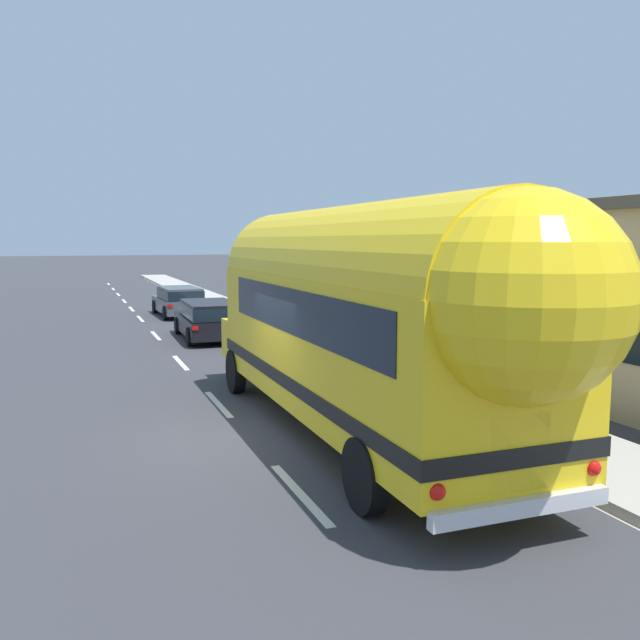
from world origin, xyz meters
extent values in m
plane|color=#38383D|center=(0.00, 0.00, 0.00)|extent=(300.00, 300.00, 0.00)
cube|color=silver|center=(0.00, -2.85, 0.00)|extent=(0.14, 2.40, 0.01)
cube|color=silver|center=(0.00, 2.55, 0.00)|extent=(0.14, 2.40, 0.01)
cube|color=silver|center=(0.00, 7.71, 0.00)|extent=(0.14, 2.40, 0.01)
cube|color=silver|center=(0.00, 13.54, 0.00)|extent=(0.14, 2.40, 0.01)
cube|color=silver|center=(0.00, 19.19, 0.00)|extent=(0.14, 2.40, 0.01)
cube|color=silver|center=(0.00, 23.69, 0.00)|extent=(0.14, 2.40, 0.01)
cube|color=silver|center=(0.00, 28.46, 0.00)|extent=(0.14, 2.40, 0.01)
cube|color=silver|center=(0.00, 33.52, 0.00)|extent=(0.14, 2.40, 0.01)
cube|color=silver|center=(0.00, 38.64, 0.00)|extent=(0.14, 2.40, 0.01)
cube|color=silver|center=(0.00, 44.55, 0.00)|extent=(0.14, 2.40, 0.01)
cube|color=silver|center=(3.54, 12.00, 0.00)|extent=(0.12, 80.00, 0.01)
cube|color=#ADA89E|center=(4.69, 10.00, 0.07)|extent=(2.29, 90.00, 0.15)
cube|color=black|center=(6.94, 0.45, 1.80)|extent=(0.08, 12.24, 1.20)
cube|color=yellow|center=(1.77, -0.74, 1.75)|extent=(2.56, 9.28, 2.30)
cylinder|color=yellow|center=(1.77, -0.74, 2.90)|extent=(2.50, 9.18, 2.45)
sphere|color=yellow|center=(1.74, -5.33, 2.90)|extent=(2.40, 2.40, 2.40)
cube|color=yellow|center=(1.80, 4.54, 1.07)|extent=(2.27, 1.31, 0.95)
cube|color=black|center=(1.77, -0.74, 1.10)|extent=(2.60, 9.32, 0.24)
cube|color=black|center=(1.76, -1.04, 2.35)|extent=(2.57, 7.48, 0.76)
cube|color=black|center=(1.74, -5.34, 2.40)|extent=(2.00, 0.09, 0.84)
cube|color=black|center=(1.74, -5.35, 1.15)|extent=(0.80, 0.06, 0.90)
cube|color=silver|center=(1.74, -5.44, 0.55)|extent=(2.34, 0.15, 0.20)
sphere|color=red|center=(0.69, -5.35, 0.85)|extent=(0.20, 0.20, 0.20)
sphere|color=red|center=(2.79, -5.37, 0.85)|extent=(0.20, 0.20, 0.20)
cube|color=black|center=(1.79, 3.94, 2.40)|extent=(2.14, 0.11, 0.96)
cube|color=silver|center=(1.80, 5.23, 0.95)|extent=(0.90, 0.11, 0.56)
cylinder|color=black|center=(0.62, 3.50, 0.50)|extent=(0.27, 1.00, 1.00)
cylinder|color=black|center=(2.96, 3.48, 0.50)|extent=(0.27, 1.00, 1.00)
cylinder|color=black|center=(0.58, -3.77, 0.50)|extent=(0.27, 1.00, 1.00)
cylinder|color=black|center=(2.92, -3.79, 0.50)|extent=(0.27, 1.00, 1.00)
cube|color=black|center=(1.68, 12.12, 0.52)|extent=(1.95, 4.56, 0.60)
cube|color=black|center=(1.67, 11.64, 1.09)|extent=(1.72, 3.31, 0.55)
cube|color=black|center=(1.67, 11.64, 1.06)|extent=(1.78, 3.35, 0.43)
cube|color=red|center=(0.83, 9.87, 0.70)|extent=(0.20, 0.04, 0.14)
cube|color=red|center=(2.42, 9.83, 0.70)|extent=(0.20, 0.04, 0.14)
cylinder|color=black|center=(0.84, 13.70, 0.32)|extent=(0.22, 0.64, 0.64)
cylinder|color=black|center=(2.60, 13.66, 0.32)|extent=(0.22, 0.64, 0.64)
cylinder|color=black|center=(0.76, 10.58, 0.32)|extent=(0.22, 0.64, 0.64)
cylinder|color=black|center=(2.52, 10.54, 0.32)|extent=(0.22, 0.64, 0.64)
cube|color=#474C51|center=(1.80, 19.79, 0.52)|extent=(1.92, 4.49, 0.60)
cube|color=#474C51|center=(1.81, 19.32, 1.09)|extent=(1.67, 3.03, 0.55)
cube|color=black|center=(1.81, 19.32, 1.06)|extent=(1.73, 3.08, 0.43)
cube|color=red|center=(1.11, 17.54, 0.70)|extent=(0.20, 0.05, 0.14)
cube|color=red|center=(2.64, 17.59, 0.70)|extent=(0.20, 0.05, 0.14)
cylinder|color=black|center=(0.90, 21.28, 0.32)|extent=(0.22, 0.65, 0.64)
cylinder|color=black|center=(2.59, 21.34, 0.32)|extent=(0.22, 0.65, 0.64)
cylinder|color=black|center=(1.01, 18.25, 0.32)|extent=(0.22, 0.65, 0.64)
cylinder|color=black|center=(2.69, 18.30, 0.32)|extent=(0.22, 0.65, 0.64)
camera|label=1|loc=(-2.87, -11.23, 3.52)|focal=37.01mm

